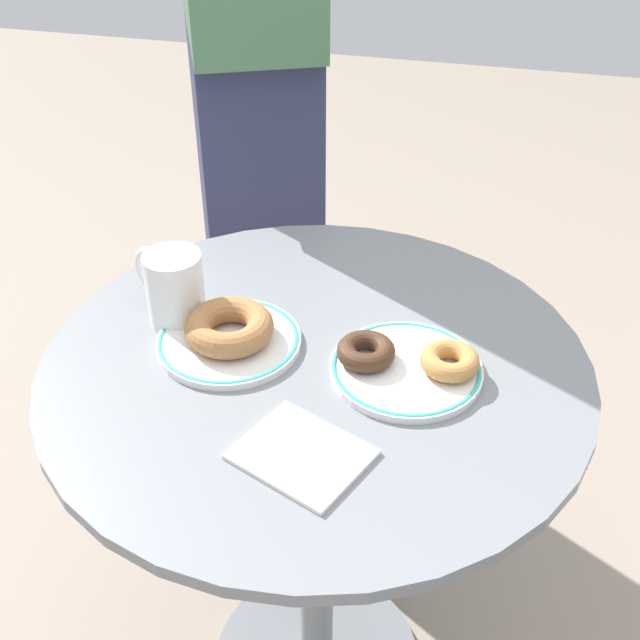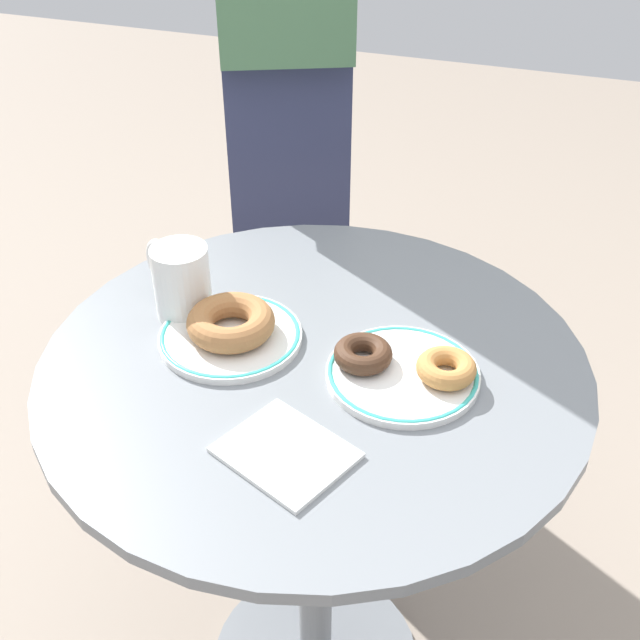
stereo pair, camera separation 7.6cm
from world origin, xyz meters
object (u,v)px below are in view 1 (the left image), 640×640
object	(u,v)px
donut_chocolate	(365,353)
plate_right	(406,368)
donut_old_fashioned	(450,361)
plate_left	(228,342)
cafe_table	(316,474)
coffee_mug	(173,287)
donut_cinnamon	(230,326)
person_figure	(251,74)
paper_napkin	(302,454)

from	to	relation	value
donut_chocolate	plate_right	bearing A→B (deg)	5.32
donut_chocolate	donut_old_fashioned	bearing A→B (deg)	6.20
plate_left	cafe_table	bearing A→B (deg)	1.57
coffee_mug	donut_chocolate	bearing A→B (deg)	-8.89
cafe_table	donut_cinnamon	world-z (taller)	donut_cinnamon
donut_chocolate	person_figure	bearing A→B (deg)	119.30
donut_cinnamon	coffee_mug	distance (m)	0.10
plate_left	donut_cinnamon	bearing A→B (deg)	71.39
plate_right	donut_old_fashioned	size ratio (longest dim) A/B	2.59
donut_chocolate	coffee_mug	distance (m)	0.28
cafe_table	donut_cinnamon	size ratio (longest dim) A/B	6.09
coffee_mug	plate_right	bearing A→B (deg)	-6.64
person_figure	donut_cinnamon	bearing A→B (deg)	-74.65
cafe_table	person_figure	distance (m)	0.78
paper_napkin	plate_right	bearing A→B (deg)	62.93
paper_napkin	donut_cinnamon	bearing A→B (deg)	129.35
cafe_table	donut_old_fashioned	size ratio (longest dim) A/B	9.55
plate_left	plate_right	world-z (taller)	same
plate_left	donut_old_fashioned	distance (m)	0.29
plate_right	coffee_mug	xyz separation A→B (m)	(-0.33, 0.04, 0.05)
donut_old_fashioned	paper_napkin	bearing A→B (deg)	-128.01
donut_old_fashioned	coffee_mug	bearing A→B (deg)	175.24
donut_old_fashioned	person_figure	world-z (taller)	person_figure
paper_napkin	person_figure	size ratio (longest dim) A/B	0.08
cafe_table	paper_napkin	bearing A→B (deg)	-80.48
donut_old_fashioned	paper_napkin	distance (m)	0.23
cafe_table	paper_napkin	world-z (taller)	paper_napkin
plate_left	donut_cinnamon	size ratio (longest dim) A/B	1.63
plate_left	paper_napkin	xyz separation A→B (m)	(0.15, -0.17, -0.00)
plate_right	donut_old_fashioned	distance (m)	0.06
plate_right	paper_napkin	xyz separation A→B (m)	(-0.09, -0.18, -0.00)
plate_right	person_figure	size ratio (longest dim) A/B	0.11
plate_right	donut_cinnamon	distance (m)	0.24
donut_cinnamon	coffee_mug	xyz separation A→B (m)	(-0.09, 0.04, 0.02)
paper_napkin	coffee_mug	xyz separation A→B (m)	(-0.24, 0.21, 0.05)
donut_chocolate	coffee_mug	world-z (taller)	coffee_mug
donut_cinnamon	person_figure	bearing A→B (deg)	105.35
plate_right	coffee_mug	size ratio (longest dim) A/B	1.67
cafe_table	person_figure	bearing A→B (deg)	114.68
cafe_table	donut_old_fashioned	xyz separation A→B (m)	(0.17, 0.01, 0.24)
plate_left	plate_right	xyz separation A→B (m)	(0.24, 0.00, 0.00)
coffee_mug	person_figure	world-z (taller)	person_figure
coffee_mug	person_figure	xyz separation A→B (m)	(-0.08, 0.59, 0.10)
plate_right	donut_chocolate	xyz separation A→B (m)	(-0.05, -0.00, 0.02)
plate_right	donut_old_fashioned	xyz separation A→B (m)	(0.05, 0.01, 0.02)
plate_left	donut_chocolate	world-z (taller)	donut_chocolate
donut_old_fashioned	coffee_mug	xyz separation A→B (m)	(-0.38, 0.03, 0.03)
plate_left	donut_old_fashioned	world-z (taller)	donut_old_fashioned
donut_cinnamon	person_figure	distance (m)	0.66
plate_left	paper_napkin	world-z (taller)	plate_left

